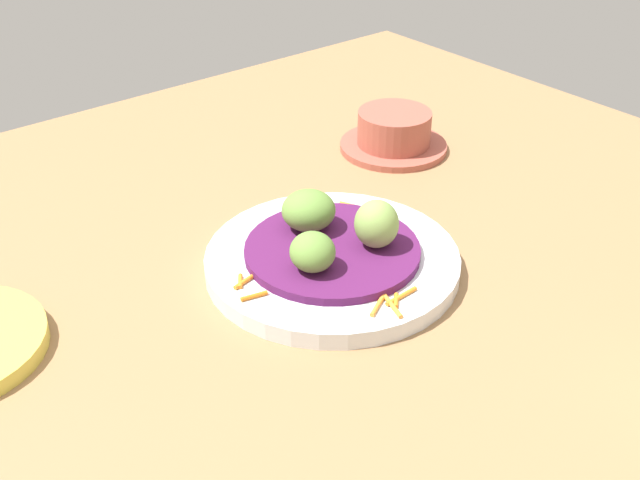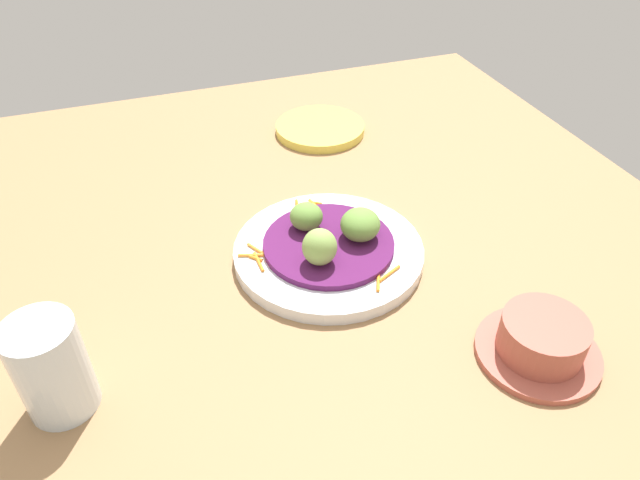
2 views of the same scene
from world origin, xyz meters
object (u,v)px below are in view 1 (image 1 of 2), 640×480
(terracotta_bowl, at_px, (394,133))
(main_plate, at_px, (332,261))
(guac_scoop_left, at_px, (377,224))
(guac_scoop_center, at_px, (309,210))
(guac_scoop_right, at_px, (313,252))

(terracotta_bowl, bearing_deg, main_plate, -145.90)
(main_plate, distance_m, guac_scoop_left, 0.06)
(main_plate, bearing_deg, guac_scoop_center, 84.40)
(guac_scoop_right, bearing_deg, terracotta_bowl, 32.85)
(guac_scoop_left, relative_size, terracotta_bowl, 0.35)
(main_plate, xyz_separation_m, guac_scoop_center, (0.00, 0.04, 0.04))
(guac_scoop_left, xyz_separation_m, terracotta_bowl, (0.19, 0.17, -0.03))
(main_plate, distance_m, guac_scoop_center, 0.05)
(guac_scoop_right, distance_m, terracotta_bowl, 0.31)
(guac_scoop_left, bearing_deg, guac_scoop_right, 174.40)
(guac_scoop_left, height_order, guac_scoop_right, guac_scoop_left)
(main_plate, distance_m, terracotta_bowl, 0.27)
(guac_scoop_left, xyz_separation_m, guac_scoop_right, (-0.07, 0.01, -0.01))
(guac_scoop_right, bearing_deg, main_plate, 24.40)
(guac_scoop_center, height_order, terracotta_bowl, guac_scoop_center)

